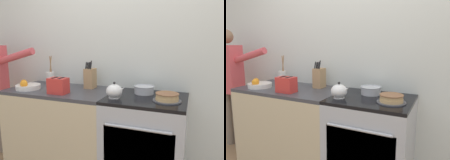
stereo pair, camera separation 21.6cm
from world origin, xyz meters
The scene contains 10 objects.
wall_back centered at (0.00, 0.68, 1.30)m, with size 8.00×0.04×2.60m.
counter_cabinet centered at (-0.67, 0.33, 0.44)m, with size 1.17×0.66×0.89m.
stove_range centered at (0.29, 0.33, 0.44)m, with size 0.76×0.69×0.89m.
layer_cake centered at (0.50, 0.25, 0.92)m, with size 0.25×0.25×0.07m.
tea_kettle centered at (0.02, 0.19, 0.95)m, with size 0.19×0.15×0.16m.
mixing_bowl centered at (0.24, 0.46, 0.93)m, with size 0.21×0.21×0.08m.
knife_block centered at (-0.39, 0.50, 1.00)m, with size 0.10×0.13×0.32m.
utensil_crock centered at (-0.96, 0.54, 0.97)m, with size 0.10×0.10×0.35m.
fruit_bowl centered at (-1.02, 0.19, 0.92)m, with size 0.27×0.27×0.11m.
toaster centered at (-0.58, 0.15, 0.97)m, with size 0.21×0.13×0.16m.
Camera 1 is at (0.71, -1.69, 1.43)m, focal length 35.00 mm.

